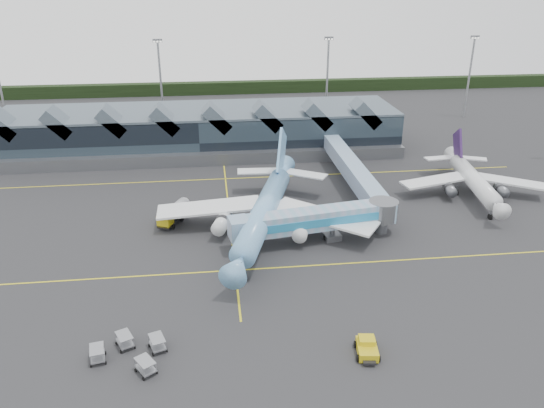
{
  "coord_description": "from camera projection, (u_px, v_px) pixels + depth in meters",
  "views": [
    {
      "loc": [
        -2.51,
        -72.1,
        38.12
      ],
      "look_at": [
        6.47,
        2.96,
        5.0
      ],
      "focal_mm": 35.0,
      "sensor_mm": 36.0,
      "label": 1
    }
  ],
  "objects": [
    {
      "name": "light_masts",
      "position": [
        301.0,
        81.0,
        135.53
      ],
      "size": [
        132.4,
        42.56,
        22.45
      ],
      "color": "gray",
      "rests_on": "ground"
    },
    {
      "name": "tree_line_far",
      "position": [
        216.0,
        88.0,
        180.39
      ],
      "size": [
        260.0,
        4.0,
        4.0
      ],
      "primitive_type": "cube",
      "color": "black",
      "rests_on": "ground"
    },
    {
      "name": "taxi_stripes",
      "position": [
        229.0,
        216.0,
        90.24
      ],
      "size": [
        120.0,
        60.0,
        0.01
      ],
      "color": "yellow",
      "rests_on": "ground"
    },
    {
      "name": "ground",
      "position": [
        232.0,
        244.0,
        81.14
      ],
      "size": [
        260.0,
        260.0,
        0.0
      ],
      "primitive_type": "plane",
      "color": "#242426",
      "rests_on": "ground"
    },
    {
      "name": "terminal",
      "position": [
        199.0,
        130.0,
        121.7
      ],
      "size": [
        90.0,
        22.25,
        12.52
      ],
      "color": "black",
      "rests_on": "ground"
    },
    {
      "name": "baggage_carts",
      "position": [
        131.0,
        350.0,
        56.88
      ],
      "size": [
        8.19,
        7.23,
        1.6
      ],
      "rotation": [
        0.0,
        0.0,
        0.34
      ],
      "color": "gray",
      "rests_on": "ground"
    },
    {
      "name": "main_airliner",
      "position": [
        266.0,
        208.0,
        83.87
      ],
      "size": [
        34.46,
        40.55,
        13.32
      ],
      "rotation": [
        0.0,
        0.0,
        -0.3
      ],
      "color": "#75C1EE",
      "rests_on": "ground"
    },
    {
      "name": "pushback_tug",
      "position": [
        367.0,
        348.0,
        57.4
      ],
      "size": [
        2.88,
        4.11,
        1.72
      ],
      "rotation": [
        0.0,
        0.0,
        -0.14
      ],
      "color": "gold",
      "rests_on": "ground"
    },
    {
      "name": "fuel_truck",
      "position": [
        175.0,
        212.0,
        87.89
      ],
      "size": [
        5.26,
        8.36,
        2.89
      ],
      "rotation": [
        0.0,
        0.0,
        -0.43
      ],
      "color": "black",
      "rests_on": "ground"
    },
    {
      "name": "jet_bridge",
      "position": [
        326.0,
        219.0,
        80.62
      ],
      "size": [
        26.86,
        8.06,
        5.57
      ],
      "rotation": [
        0.0,
        0.0,
        0.17
      ],
      "color": "#709EBA",
      "rests_on": "ground"
    },
    {
      "name": "regional_jet",
      "position": [
        472.0,
        178.0,
        97.9
      ],
      "size": [
        26.54,
        29.22,
        10.03
      ],
      "rotation": [
        0.0,
        0.0,
        -0.15
      ],
      "color": "silver",
      "rests_on": "ground"
    }
  ]
}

